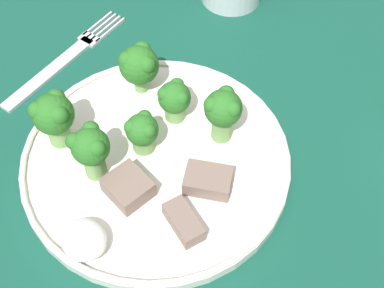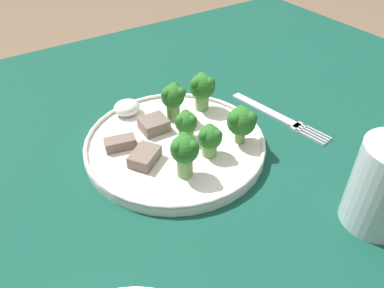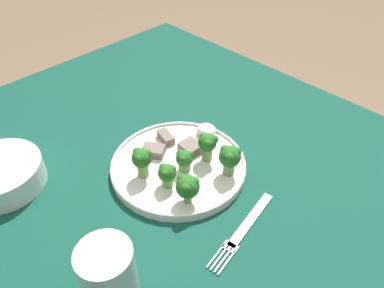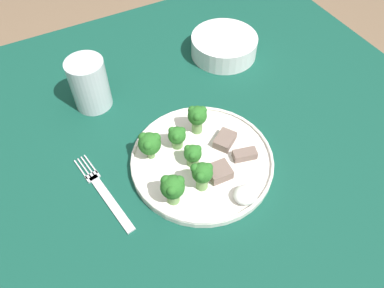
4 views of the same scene
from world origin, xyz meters
TOP-DOWN VIEW (x-y plane):
  - table at (0.00, 0.00)m, footprint 1.16×0.99m
  - dinner_plate at (0.04, -0.04)m, footprint 0.26×0.26m
  - fork at (-0.14, -0.02)m, footprint 0.05×0.19m
  - broccoli_floret_near_rim_left at (-0.04, 0.01)m, footprint 0.04×0.04m
  - broccoli_floret_center_left at (0.01, -0.09)m, footprint 0.04×0.04m
  - broccoli_floret_back_left at (0.01, 0.01)m, footprint 0.03×0.03m
  - broccoli_floret_front_left at (0.02, -0.04)m, footprint 0.03×0.03m
  - broccoli_floret_center_back at (0.06, 0.02)m, footprint 0.04×0.04m
  - broccoli_floret_mid_cluster at (-0.05, -0.09)m, footprint 0.04×0.04m
  - meat_slice_front_slice at (0.11, -0.07)m, footprint 0.05×0.03m
  - meat_slice_middle_slice at (0.09, -0.03)m, footprint 0.05×0.05m
  - meat_slice_rear_slice at (0.05, -0.09)m, footprint 0.04×0.04m
  - sauce_dollop at (0.06, -0.15)m, footprint 0.04×0.04m

SIDE VIEW (x-z plane):
  - table at x=0.00m, z-range 0.27..1.01m
  - fork at x=-0.14m, z-range 0.74..0.75m
  - dinner_plate at x=0.04m, z-range 0.74..0.76m
  - meat_slice_front_slice at x=0.11m, z-range 0.75..0.77m
  - meat_slice_middle_slice at x=0.09m, z-range 0.75..0.77m
  - meat_slice_rear_slice at x=0.05m, z-range 0.75..0.77m
  - sauce_dollop at x=0.06m, z-range 0.75..0.78m
  - broccoli_floret_front_left at x=0.02m, z-range 0.76..0.80m
  - broccoli_floret_back_left at x=0.01m, z-range 0.76..0.81m
  - broccoli_floret_near_rim_left at x=-0.04m, z-range 0.76..0.82m
  - broccoli_floret_center_left at x=0.01m, z-range 0.76..0.82m
  - broccoli_floret_mid_cluster at x=-0.05m, z-range 0.76..0.82m
  - broccoli_floret_center_back at x=0.06m, z-range 0.76..0.82m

